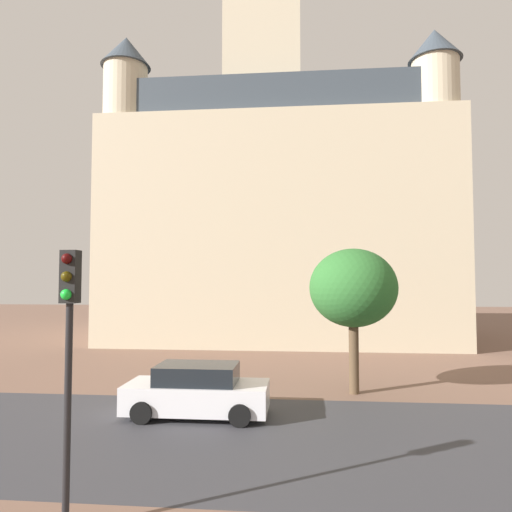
% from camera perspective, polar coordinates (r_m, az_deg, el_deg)
% --- Properties ---
extents(ground_plane, '(120.00, 120.00, 0.00)m').
position_cam_1_polar(ground_plane, '(13.52, -0.93, -20.90)').
color(ground_plane, brown).
extents(street_asphalt_strip, '(120.00, 7.72, 0.00)m').
position_cam_1_polar(street_asphalt_strip, '(12.98, -1.22, -21.67)').
color(street_asphalt_strip, '#38383D').
rests_on(street_asphalt_strip, ground_plane).
extents(landmark_building, '(22.80, 15.19, 35.42)m').
position_cam_1_polar(landmark_building, '(34.46, 2.65, 6.35)').
color(landmark_building, beige).
rests_on(landmark_building, ground_plane).
extents(car_white, '(4.34, 2.04, 1.57)m').
position_cam_1_polar(car_white, '(14.66, -7.36, -16.43)').
color(car_white, silver).
rests_on(car_white, ground_plane).
extents(traffic_light_pole, '(0.28, 0.34, 4.67)m').
position_cam_1_polar(traffic_light_pole, '(8.42, -22.38, -8.93)').
color(traffic_light_pole, black).
rests_on(traffic_light_pole, ground_plane).
extents(tree_curb_far, '(3.23, 3.23, 5.32)m').
position_cam_1_polar(tree_curb_far, '(17.28, 12.05, -3.99)').
color(tree_curb_far, brown).
rests_on(tree_curb_far, ground_plane).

